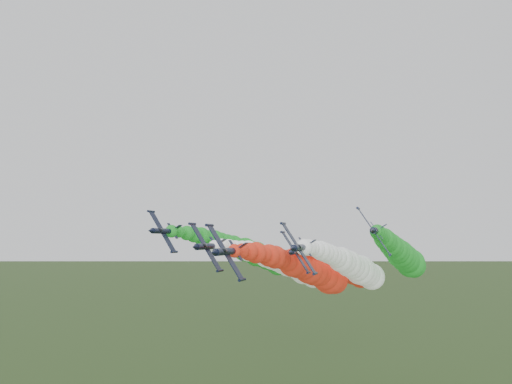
{
  "coord_description": "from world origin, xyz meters",
  "views": [
    {
      "loc": [
        30.15,
        -78.34,
        47.07
      ],
      "look_at": [
        6.42,
        -0.28,
        54.55
      ],
      "focal_mm": 35.0,
      "sensor_mm": 36.0,
      "label": 1
    }
  ],
  "objects_px": {
    "jet_inner_left": "(291,266)",
    "jet_outer_left": "(253,253)",
    "jet_inner_right": "(355,267)",
    "jet_trail": "(346,268)",
    "jet_lead": "(313,271)",
    "jet_outer_right": "(402,255)"
  },
  "relations": [
    {
      "from": "jet_lead",
      "to": "jet_inner_right",
      "type": "distance_m",
      "value": 11.98
    },
    {
      "from": "jet_lead",
      "to": "jet_outer_left",
      "type": "xyz_separation_m",
      "value": [
        -19.29,
        17.05,
        3.31
      ]
    },
    {
      "from": "jet_inner_left",
      "to": "jet_lead",
      "type": "bearing_deg",
      "value": -52.06
    },
    {
      "from": "jet_lead",
      "to": "jet_inner_left",
      "type": "relative_size",
      "value": 1.0
    },
    {
      "from": "jet_outer_right",
      "to": "jet_trail",
      "type": "xyz_separation_m",
      "value": [
        -14.98,
        10.14,
        -3.92
      ]
    },
    {
      "from": "jet_inner_right",
      "to": "jet_trail",
      "type": "distance_m",
      "value": 19.09
    },
    {
      "from": "jet_lead",
      "to": "jet_outer_right",
      "type": "bearing_deg",
      "value": 41.07
    },
    {
      "from": "jet_outer_right",
      "to": "jet_inner_right",
      "type": "bearing_deg",
      "value": -141.76
    },
    {
      "from": "jet_inner_left",
      "to": "jet_outer_left",
      "type": "bearing_deg",
      "value": 146.69
    },
    {
      "from": "jet_inner_right",
      "to": "jet_outer_right",
      "type": "xyz_separation_m",
      "value": [
        10.67,
        8.41,
        2.64
      ]
    },
    {
      "from": "jet_outer_left",
      "to": "jet_trail",
      "type": "height_order",
      "value": "jet_outer_left"
    },
    {
      "from": "jet_inner_left",
      "to": "jet_inner_right",
      "type": "relative_size",
      "value": 1.0
    },
    {
      "from": "jet_outer_left",
      "to": "jet_outer_right",
      "type": "height_order",
      "value": "jet_outer_left"
    },
    {
      "from": "jet_inner_left",
      "to": "jet_outer_right",
      "type": "height_order",
      "value": "jet_outer_right"
    },
    {
      "from": "jet_trail",
      "to": "jet_inner_left",
      "type": "bearing_deg",
      "value": -122.1
    },
    {
      "from": "jet_inner_right",
      "to": "jet_trail",
      "type": "height_order",
      "value": "jet_inner_right"
    },
    {
      "from": "jet_lead",
      "to": "jet_inner_right",
      "type": "relative_size",
      "value": 1.0
    },
    {
      "from": "jet_outer_left",
      "to": "jet_lead",
      "type": "bearing_deg",
      "value": -41.48
    },
    {
      "from": "jet_inner_left",
      "to": "jet_outer_right",
      "type": "relative_size",
      "value": 1.0
    },
    {
      "from": "jet_inner_left",
      "to": "jet_inner_right",
      "type": "xyz_separation_m",
      "value": [
        15.56,
        -0.62,
        -0.1
      ]
    },
    {
      "from": "jet_inner_right",
      "to": "jet_outer_left",
      "type": "relative_size",
      "value": 1.0
    },
    {
      "from": "jet_inner_right",
      "to": "jet_trail",
      "type": "bearing_deg",
      "value": 103.08
    }
  ]
}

